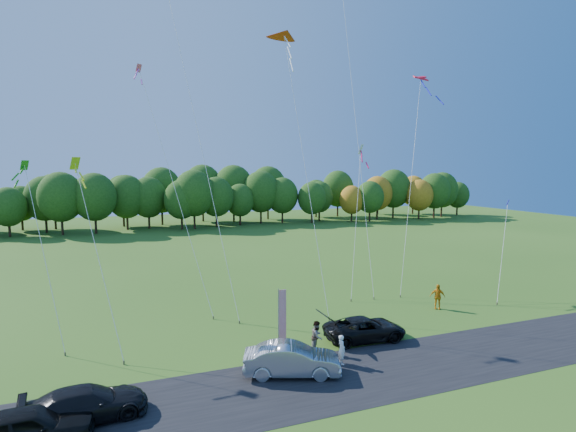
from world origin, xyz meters
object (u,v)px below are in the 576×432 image
object	(u,v)px
silver_sedan	(292,360)
person_east	(438,297)
feather_flag	(281,314)
black_suv	(365,329)

from	to	relation	value
silver_sedan	person_east	size ratio (longest dim) A/B	2.61
silver_sedan	feather_flag	xyz separation A→B (m)	(0.41, 2.66, 1.47)
black_suv	feather_flag	size ratio (longest dim) A/B	1.33
silver_sedan	feather_flag	bearing A→B (deg)	11.09
person_east	silver_sedan	bearing A→B (deg)	-120.03
feather_flag	person_east	bearing A→B (deg)	14.27
person_east	feather_flag	xyz separation A→B (m)	(-13.43, -3.42, 1.34)
silver_sedan	person_east	bearing A→B (deg)	-46.42
black_suv	person_east	xyz separation A→B (m)	(8.05, 3.34, 0.23)
black_suv	feather_flag	world-z (taller)	feather_flag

